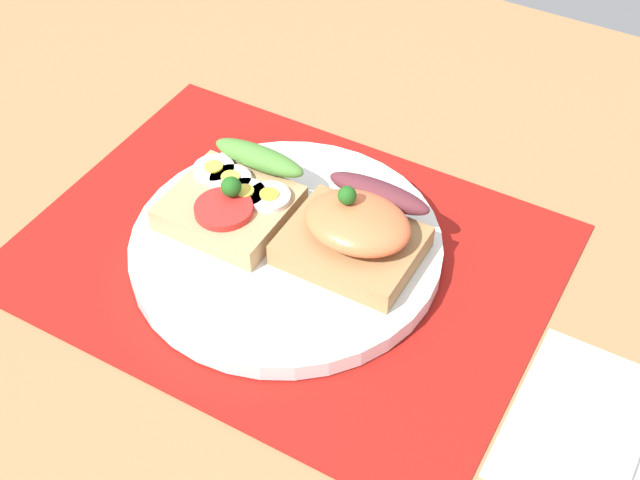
% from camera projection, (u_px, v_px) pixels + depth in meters
% --- Properties ---
extents(ground_plane, '(1.20, 0.90, 0.03)m').
position_uv_depth(ground_plane, '(287.00, 270.00, 0.68)').
color(ground_plane, '#9E6F45').
extents(placemat, '(0.40, 0.30, 0.00)m').
position_uv_depth(placemat, '(287.00, 255.00, 0.67)').
color(placemat, maroon).
rests_on(placemat, ground_plane).
extents(plate, '(0.24, 0.24, 0.01)m').
position_uv_depth(plate, '(286.00, 247.00, 0.66)').
color(plate, white).
rests_on(plate, placemat).
extents(sandwich_egg_tomato, '(0.09, 0.10, 0.04)m').
position_uv_depth(sandwich_egg_tomato, '(234.00, 199.00, 0.67)').
color(sandwich_egg_tomato, tan).
rests_on(sandwich_egg_tomato, plate).
extents(sandwich_salmon, '(0.10, 0.09, 0.06)m').
position_uv_depth(sandwich_salmon, '(357.00, 230.00, 0.64)').
color(sandwich_salmon, '#997548').
rests_on(sandwich_salmon, plate).
extents(napkin, '(0.14, 0.13, 0.01)m').
position_uv_depth(napkin, '(619.00, 441.00, 0.55)').
color(napkin, white).
rests_on(napkin, ground_plane).
extents(fork, '(0.02, 0.14, 0.00)m').
position_uv_depth(fork, '(637.00, 442.00, 0.55)').
color(fork, '#B7B7BC').
rests_on(fork, napkin).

